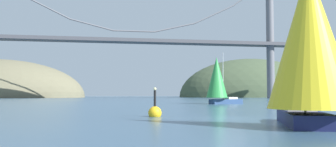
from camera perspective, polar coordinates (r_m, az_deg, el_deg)
ground_plane at (r=27.65m, az=10.07°, el=-7.13°), size 360.00×360.00×0.00m
headland_right at (r=175.27m, az=13.37°, el=-3.71°), size 70.71×44.00×36.96m
suspension_bridge at (r=122.76m, az=-5.50°, el=5.74°), size 136.57×6.00×44.28m
sailboat_green_sail at (r=62.66m, az=8.02°, el=-0.96°), size 7.73×5.18×9.14m
sailboat_yellow_sail at (r=21.06m, az=21.84°, el=4.48°), size 6.39×9.40×9.96m
channel_buoy at (r=28.99m, az=-2.13°, el=-6.26°), size 1.10×1.10×2.64m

